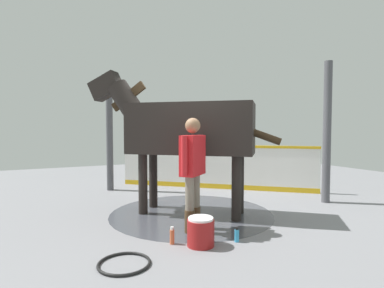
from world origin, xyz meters
name	(u,v)px	position (x,y,z in m)	size (l,w,h in m)	color
ground_plane	(207,213)	(0.00, 0.00, -0.01)	(16.00, 16.00, 0.02)	gray
wet_patch	(191,213)	(-0.07, -0.27, 0.00)	(2.88, 2.88, 0.00)	#42444C
barrier_wall	(215,168)	(-1.84, 1.25, 0.51)	(3.30, 3.81, 1.10)	white
roof_post_near	(110,132)	(-2.80, -1.17, 1.43)	(0.16, 0.16, 2.86)	#4C4C51
roof_post_far	(327,132)	(0.41, 2.56, 1.43)	(0.16, 0.16, 2.86)	#4C4C51
horse	(185,129)	(-0.15, -0.36, 1.51)	(2.45, 2.79, 2.58)	black
handler	(193,166)	(0.75, -0.65, 0.96)	(0.48, 0.53, 1.66)	#47331E
wash_bucket	(201,232)	(1.33, -0.82, 0.18)	(0.35, 0.35, 0.37)	maroon
bottle_shampoo	(237,235)	(1.43, -0.33, 0.09)	(0.06, 0.06, 0.20)	#3399CC
bottle_spray	(172,236)	(1.12, -1.13, 0.10)	(0.06, 0.06, 0.23)	#CC5933
hose_coil	(124,263)	(1.45, -1.84, 0.02)	(0.59, 0.59, 0.03)	black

